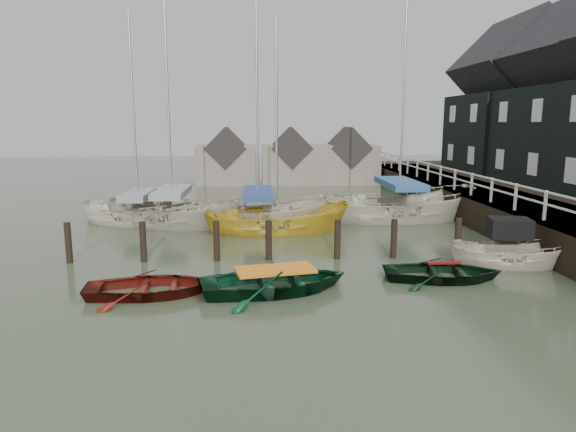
{
  "coord_description": "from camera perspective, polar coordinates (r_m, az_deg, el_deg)",
  "views": [
    {
      "loc": [
        -1.52,
        -14.34,
        4.72
      ],
      "look_at": [
        -0.48,
        3.81,
        1.4
      ],
      "focal_mm": 32.0,
      "sensor_mm": 36.0,
      "label": 1
    }
  ],
  "objects": [
    {
      "name": "mooring_pilings",
      "position": [
        17.85,
        -1.88,
        -3.33
      ],
      "size": [
        13.72,
        0.22,
        1.8
      ],
      "color": "black",
      "rests_on": "ground"
    },
    {
      "name": "rowboat_red",
      "position": [
        14.93,
        -14.8,
        -8.43
      ],
      "size": [
        3.89,
        2.97,
        0.75
      ],
      "primitive_type": "imported",
      "rotation": [
        0.0,
        0.0,
        1.68
      ],
      "color": "#59140C",
      "rests_on": "ground"
    },
    {
      "name": "sailboat_e",
      "position": [
        25.32,
        -16.19,
        -0.67
      ],
      "size": [
        6.27,
        3.87,
        10.71
      ],
      "rotation": [
        0.0,
        0.0,
        1.27
      ],
      "color": "beige",
      "rests_on": "ground"
    },
    {
      "name": "sailboat_a",
      "position": [
        24.51,
        -12.65,
        -0.86
      ],
      "size": [
        7.26,
        4.8,
        12.12
      ],
      "rotation": [
        0.0,
        0.0,
        1.21
      ],
      "color": "#BDB1A1",
      "rests_on": "ground"
    },
    {
      "name": "rowboat_dkgreen",
      "position": [
        16.46,
        16.79,
        -6.77
      ],
      "size": [
        3.79,
        2.89,
        0.73
      ],
      "primitive_type": "imported",
      "rotation": [
        0.0,
        0.0,
        1.47
      ],
      "color": "black",
      "rests_on": "ground"
    },
    {
      "name": "motorboat",
      "position": [
        18.68,
        23.39,
        -4.81
      ],
      "size": [
        4.14,
        2.24,
        2.35
      ],
      "rotation": [
        0.0,
        0.0,
        1.37
      ],
      "color": "beige",
      "rests_on": "ground"
    },
    {
      "name": "rowboat_green",
      "position": [
        14.73,
        -1.44,
        -8.34
      ],
      "size": [
        4.81,
        3.88,
        0.88
      ],
      "primitive_type": "imported",
      "rotation": [
        0.0,
        0.0,
        1.79
      ],
      "color": "#08321A",
      "rests_on": "ground"
    },
    {
      "name": "sailboat_b",
      "position": [
        23.8,
        -3.32,
        -0.96
      ],
      "size": [
        6.72,
        2.72,
        11.14
      ],
      "rotation": [
        0.0,
        0.0,
        1.54
      ],
      "color": "beige",
      "rests_on": "ground"
    },
    {
      "name": "ground",
      "position": [
        15.17,
        2.67,
        -7.78
      ],
      "size": [
        120.0,
        120.0,
        0.0
      ],
      "primitive_type": "plane",
      "color": "#313A25",
      "rests_on": "ground"
    },
    {
      "name": "sailboat_d",
      "position": [
        25.9,
        12.18,
        -0.26
      ],
      "size": [
        8.05,
        3.5,
        12.18
      ],
      "rotation": [
        0.0,
        0.0,
        1.64
      ],
      "color": "beige",
      "rests_on": "ground"
    },
    {
      "name": "far_sheds",
      "position": [
        40.51,
        0.07,
        6.29
      ],
      "size": [
        14.0,
        4.08,
        4.39
      ],
      "color": "#665B51",
      "rests_on": "ground"
    },
    {
      "name": "pier",
      "position": [
        27.01,
        20.8,
        1.13
      ],
      "size": [
        3.04,
        32.0,
        2.7
      ],
      "color": "black",
      "rests_on": "ground"
    },
    {
      "name": "sailboat_c",
      "position": [
        22.61,
        -1.24,
        -1.68
      ],
      "size": [
        6.35,
        2.44,
        10.31
      ],
      "rotation": [
        0.0,
        0.0,
        1.58
      ],
      "color": "gold",
      "rests_on": "ground"
    }
  ]
}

